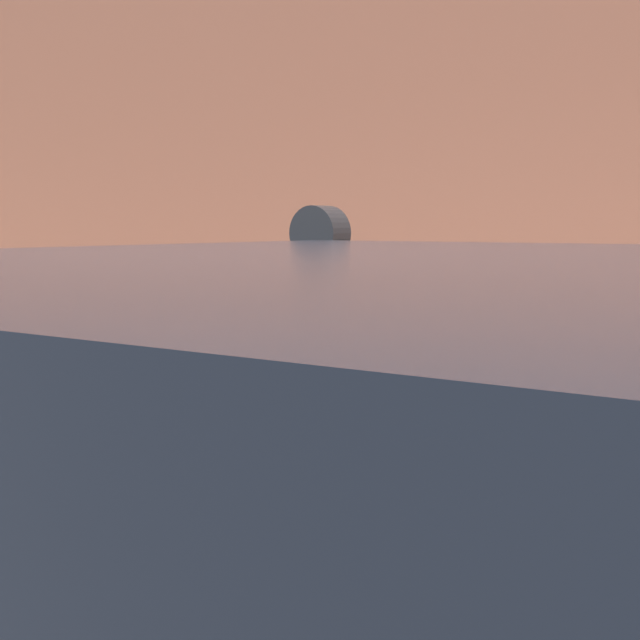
# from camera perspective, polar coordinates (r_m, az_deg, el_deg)

# --- Properties ---
(sidewalk) EXTENTS (24.00, 2.80, 0.15)m
(sidewalk) POSITION_cam_1_polar(r_m,az_deg,el_deg) (4.23, 14.01, -14.25)
(sidewalk) COLOR #BCB7AD
(sidewalk) RESTS_ON ground_plane
(parking_meter) EXTENTS (0.19, 0.14, 1.45)m
(parking_meter) POSITION_cam_1_polar(r_m,az_deg,el_deg) (3.07, -0.00, -1.32)
(parking_meter) COLOR #2D2D30
(parking_meter) RESTS_ON sidewalk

